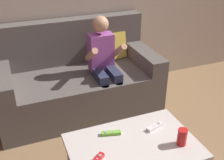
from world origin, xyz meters
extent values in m
cube|color=#56514C|center=(-0.25, 1.26, 0.21)|extent=(1.65, 0.80, 0.43)
cube|color=#56514C|center=(-0.25, 1.58, 0.67)|extent=(1.65, 0.16, 0.49)
cube|color=#56514C|center=(-0.98, 1.26, 0.51)|extent=(0.18, 0.80, 0.17)
cube|color=#56514C|center=(0.49, 1.26, 0.51)|extent=(0.18, 0.80, 0.17)
cube|color=gold|center=(0.19, 1.50, 0.57)|extent=(0.40, 0.23, 0.31)
cylinder|color=#282D47|center=(-0.08, 0.91, 0.21)|extent=(0.08, 0.08, 0.43)
cylinder|color=#282D47|center=(0.06, 0.91, 0.21)|extent=(0.08, 0.08, 0.43)
cube|color=#282D47|center=(-0.08, 1.07, 0.46)|extent=(0.09, 0.30, 0.09)
cube|color=#282D47|center=(0.06, 1.07, 0.46)|extent=(0.09, 0.30, 0.09)
cube|color=#994C9E|center=(-0.01, 1.22, 0.65)|extent=(0.24, 0.14, 0.37)
cylinder|color=tan|center=(-0.15, 1.08, 0.69)|extent=(0.06, 0.27, 0.21)
cylinder|color=tan|center=(0.13, 1.08, 0.69)|extent=(0.06, 0.27, 0.21)
sphere|color=tan|center=(-0.01, 1.22, 0.93)|extent=(0.16, 0.16, 0.16)
cube|color=beige|center=(-0.19, 0.06, 0.42)|extent=(0.88, 0.59, 0.04)
cylinder|color=beige|center=(0.20, 0.31, 0.20)|extent=(0.06, 0.06, 0.40)
cube|color=#72C638|center=(-0.29, 0.22, 0.44)|extent=(0.14, 0.07, 0.02)
cylinder|color=#99999E|center=(-0.33, 0.23, 0.46)|extent=(0.02, 0.02, 0.00)
cylinder|color=silver|center=(-0.30, 0.22, 0.46)|extent=(0.01, 0.01, 0.00)
cylinder|color=silver|center=(-0.27, 0.21, 0.46)|extent=(0.01, 0.01, 0.00)
cylinder|color=#99999E|center=(-0.45, 0.02, 0.46)|extent=(0.02, 0.02, 0.00)
cylinder|color=silver|center=(-0.47, 0.00, 0.46)|extent=(0.01, 0.01, 0.00)
cube|color=white|center=(0.04, 0.17, 0.44)|extent=(0.14, 0.07, 0.02)
cylinder|color=#99999E|center=(0.07, 0.18, 0.46)|extent=(0.02, 0.02, 0.00)
cylinder|color=silver|center=(0.04, 0.17, 0.46)|extent=(0.01, 0.01, 0.00)
cylinder|color=silver|center=(0.02, 0.16, 0.46)|extent=(0.01, 0.01, 0.00)
cylinder|color=red|center=(0.12, -0.05, 0.49)|extent=(0.07, 0.07, 0.12)
camera|label=1|loc=(-0.87, -1.26, 1.73)|focal=44.90mm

